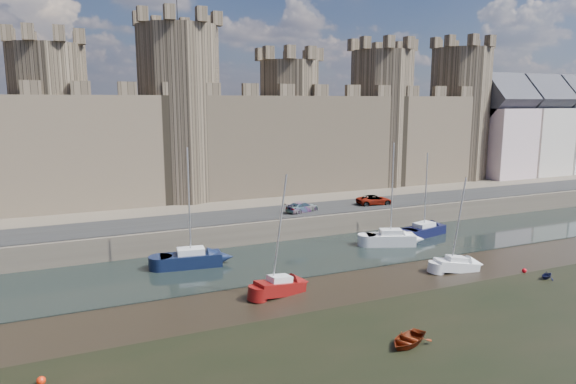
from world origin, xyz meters
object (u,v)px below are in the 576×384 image
at_px(sailboat_1, 191,258).
at_px(sailboat_3, 424,230).
at_px(sailboat_5, 456,264).
at_px(sailboat_4, 280,286).
at_px(car_2, 302,207).
at_px(sailboat_2, 390,238).
at_px(car_3, 375,200).

height_order(sailboat_1, sailboat_3, sailboat_1).
bearing_deg(sailboat_5, sailboat_4, -174.48).
distance_m(car_2, sailboat_3, 14.71).
bearing_deg(sailboat_2, sailboat_5, -64.23).
distance_m(car_2, sailboat_4, 20.61).
bearing_deg(sailboat_3, car_3, 92.12).
distance_m(car_2, sailboat_2, 11.50).
relative_size(sailboat_2, sailboat_5, 1.27).
relative_size(sailboat_1, sailboat_5, 1.29).
relative_size(car_3, sailboat_1, 0.41).
height_order(car_3, sailboat_3, sailboat_3).
distance_m(sailboat_2, sailboat_5, 9.63).
distance_m(sailboat_2, sailboat_4, 18.76).
height_order(sailboat_3, sailboat_4, sailboat_4).
bearing_deg(sailboat_4, sailboat_1, 104.70).
xyz_separation_m(sailboat_1, sailboat_3, (27.97, 0.37, -0.11)).
height_order(car_3, sailboat_4, sailboat_4).
xyz_separation_m(sailboat_1, sailboat_5, (22.62, -11.13, -0.22)).
bearing_deg(car_3, car_2, 98.81).
bearing_deg(sailboat_5, car_3, 89.65).
height_order(sailboat_2, sailboat_3, sailboat_2).
xyz_separation_m(sailboat_2, sailboat_5, (0.73, -9.60, -0.22)).
bearing_deg(sailboat_3, sailboat_2, -175.49).
bearing_deg(car_3, sailboat_2, 164.50).
height_order(car_2, sailboat_1, sailboat_1).
bearing_deg(sailboat_4, car_2, 47.01).
bearing_deg(sailboat_4, sailboat_3, 11.64).
xyz_separation_m(car_2, sailboat_1, (-15.47, -7.74, -2.27)).
height_order(car_2, car_3, car_3).
relative_size(sailboat_3, sailboat_4, 0.97).
relative_size(sailboat_1, sailboat_4, 1.14).
xyz_separation_m(car_2, sailboat_5, (7.15, -18.87, -2.48)).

